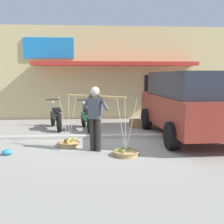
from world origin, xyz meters
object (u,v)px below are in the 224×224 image
at_px(fruit_vendor, 95,114).
at_px(motorcycle_second_in_row, 86,118).
at_px(fruit_basket_right_side, 69,143).
at_px(parked_truck, 187,102).
at_px(fruit_basket_left_side, 126,153).
at_px(motorcycle_nearest_shop, 56,117).
at_px(wooden_crate, 136,123).
at_px(plastic_litter_bag, 7,152).

distance_m(fruit_vendor, motorcycle_second_in_row, 2.85).
distance_m(fruit_basket_right_side, parked_truck, 3.94).
bearing_deg(fruit_basket_left_side, motorcycle_second_in_row, 107.91).
height_order(fruit_basket_right_side, parked_truck, parked_truck).
distance_m(motorcycle_nearest_shop, wooden_crate, 3.03).
bearing_deg(plastic_litter_bag, motorcycle_nearest_shop, 76.89).
height_order(fruit_basket_left_side, parked_truck, parked_truck).
height_order(fruit_basket_right_side, plastic_litter_bag, fruit_basket_right_side).
relative_size(parked_truck, wooden_crate, 11.08).
xyz_separation_m(fruit_vendor, wooden_crate, (1.56, 3.12, -0.82)).
distance_m(parked_truck, wooden_crate, 2.40).
bearing_deg(plastic_litter_bag, fruit_basket_left_side, -4.85).
distance_m(fruit_basket_left_side, wooden_crate, 3.71).
relative_size(parked_truck, plastic_litter_bag, 17.42).
bearing_deg(parked_truck, fruit_basket_right_side, -166.24).
xyz_separation_m(fruit_basket_right_side, plastic_litter_bag, (-1.47, -0.75, -0.01)).
xyz_separation_m(fruit_basket_left_side, plastic_litter_bag, (-2.97, 0.25, -0.00)).
xyz_separation_m(motorcycle_nearest_shop, parked_truck, (4.39, -1.63, 0.68)).
height_order(fruit_vendor, motorcycle_nearest_shop, fruit_vendor).
distance_m(fruit_basket_left_side, plastic_litter_bag, 2.98).
bearing_deg(motorcycle_nearest_shop, motorcycle_second_in_row, -12.52).
bearing_deg(fruit_vendor, wooden_crate, 63.44).
height_order(fruit_basket_right_side, motorcycle_nearest_shop, fruit_basket_right_side).
bearing_deg(wooden_crate, parked_truck, -51.34).
xyz_separation_m(fruit_basket_left_side, motorcycle_nearest_shop, (-2.20, 3.54, 0.38)).
bearing_deg(fruit_basket_left_side, fruit_vendor, 146.31).
height_order(motorcycle_second_in_row, wooden_crate, motorcycle_second_in_row).
height_order(fruit_basket_right_side, wooden_crate, fruit_basket_right_side).
relative_size(fruit_basket_left_side, plastic_litter_bag, 5.18).
bearing_deg(fruit_basket_right_side, motorcycle_second_in_row, 79.19).
height_order(fruit_basket_left_side, motorcycle_second_in_row, fruit_basket_left_side).
bearing_deg(fruit_vendor, plastic_litter_bag, -173.67).
bearing_deg(fruit_basket_right_side, fruit_vendor, -33.93).
xyz_separation_m(fruit_vendor, parked_truck, (2.93, 1.41, 0.15)).
height_order(plastic_litter_bag, wooden_crate, wooden_crate).
bearing_deg(fruit_vendor, motorcycle_nearest_shop, 115.58).
relative_size(fruit_basket_left_side, motorcycle_nearest_shop, 0.83).
height_order(parked_truck, plastic_litter_bag, parked_truck).
height_order(motorcycle_nearest_shop, wooden_crate, motorcycle_nearest_shop).
bearing_deg(fruit_basket_left_side, plastic_litter_bag, 175.15).
xyz_separation_m(fruit_basket_left_side, fruit_basket_right_side, (-1.50, 1.00, 0.00)).
distance_m(fruit_basket_right_side, motorcycle_nearest_shop, 2.66).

